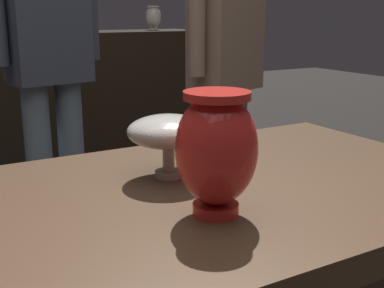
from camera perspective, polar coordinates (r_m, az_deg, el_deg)
The scene contains 6 objects.
vase_centerpiece at distance 0.75m, azimuth 2.76°, elevation -0.56°, with size 0.12×0.12×0.19m.
vase_tall_behind at distance 0.94m, azimuth -2.69°, elevation 1.29°, with size 0.15×0.15×0.12m.
shelf_vase_right at distance 3.07m, azimuth -13.52°, elevation 14.06°, with size 0.10×0.10×0.18m.
shelf_vase_far_right at distance 3.25m, azimuth -4.37°, elevation 14.09°, with size 0.10×0.10×0.15m.
visitor_near_right at distance 2.18m, azimuth 3.85°, elevation 9.96°, with size 0.44×0.28×1.57m.
visitor_center_back at distance 2.18m, azimuth -15.94°, elevation 10.86°, with size 0.46×0.24×1.66m.
Camera 1 is at (-0.38, -0.72, 1.10)m, focal length 47.32 mm.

